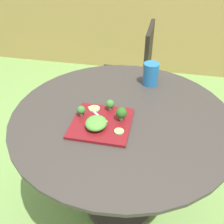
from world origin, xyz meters
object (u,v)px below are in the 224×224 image
Objects in this scene: patio_chair at (134,71)px; fork at (99,116)px; salad_plate at (101,123)px; drinking_glass at (151,75)px.

fork is at bearing -92.94° from patio_chair.
fork reaches higher than salad_plate.
patio_chair is 3.30× the size of salad_plate.
salad_plate is 2.09× the size of drinking_glass.
fork is at bearing -118.78° from drinking_glass.
drinking_glass is at bearing -74.33° from patio_chair.
patio_chair reaches higher than salad_plate.
fork is (-0.21, -0.39, -0.04)m from drinking_glass.
drinking_glass is at bearing 66.00° from salad_plate.
fork is at bearing 122.03° from salad_plate.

